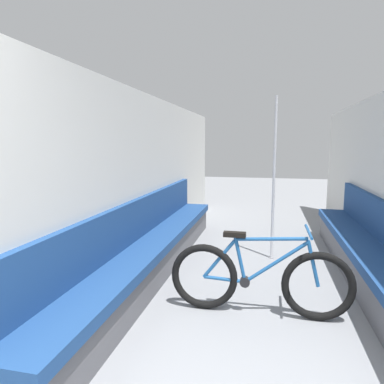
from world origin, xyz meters
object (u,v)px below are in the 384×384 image
Objects in this scene: bench_seat_row_left at (151,251)px; bench_seat_row_right at (378,267)px; bicycle at (259,279)px; grab_pole_near at (274,181)px.

bench_seat_row_right is at bearing 0.00° from bench_seat_row_left.
bench_seat_row_right is 1.36m from bicycle.
bench_seat_row_left is at bearing -146.42° from grab_pole_near.
bench_seat_row_left is 2.43m from bench_seat_row_right.
bench_seat_row_right is (2.43, 0.00, 0.00)m from bench_seat_row_left.
grab_pole_near reaches higher than bicycle.
bench_seat_row_left is 1.82m from grab_pole_near.
bicycle is 0.76× the size of grab_pole_near.
bench_seat_row_left is 2.91× the size of bicycle.
bench_seat_row_right is 2.22× the size of grab_pole_near.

